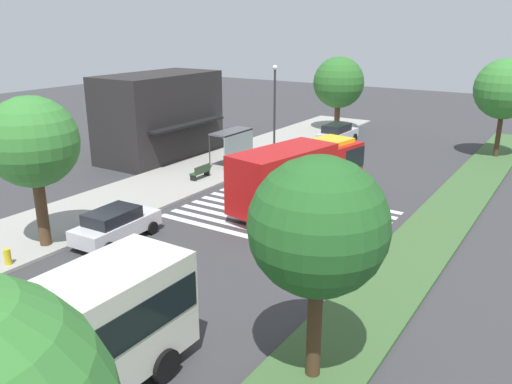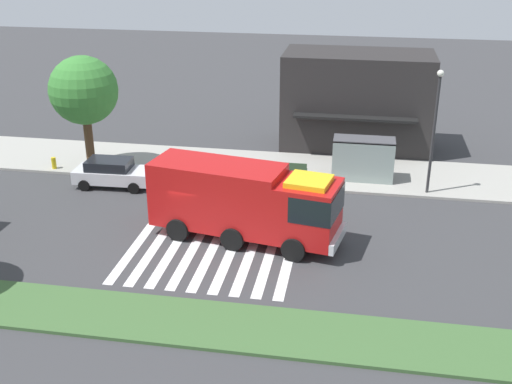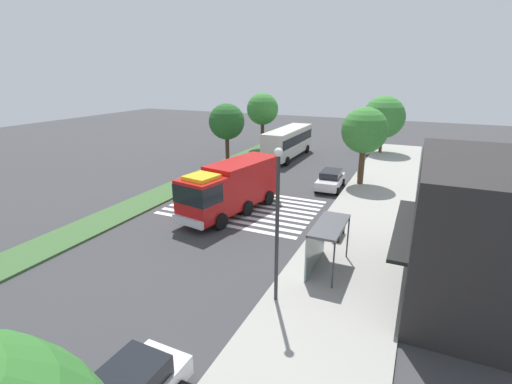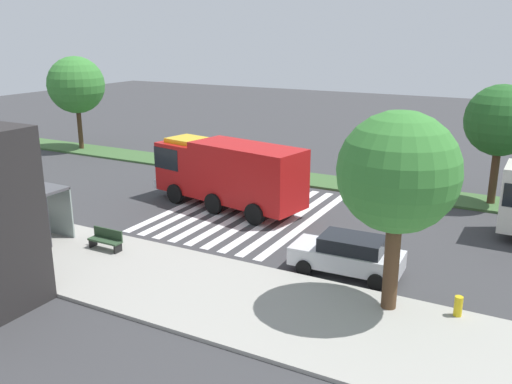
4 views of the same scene
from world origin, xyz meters
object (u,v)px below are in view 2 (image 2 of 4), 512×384
parked_car_west (113,172)px  street_lamp (435,123)px  fire_truck (249,200)px  bench_near_shelter (293,169)px  fire_hydrant (54,163)px  bus_stop_shelter (364,152)px  sidewalk_tree_west (84,91)px

parked_car_west → street_lamp: bearing=3.7°
fire_truck → parked_car_west: bearing=160.2°
bench_near_shelter → street_lamp: bearing=-8.0°
parked_car_west → fire_hydrant: (-4.47, 1.70, -0.34)m
street_lamp → fire_hydrant: street_lamp is taller
fire_truck → parked_car_west: (-8.86, 5.17, -1.21)m
parked_car_west → street_lamp: (17.65, 1.80, 3.30)m
fire_truck → parked_car_west: fire_truck is taller
bus_stop_shelter → bench_near_shelter: size_ratio=2.19×
parked_car_west → fire_truck: bearing=-32.4°
fire_truck → bench_near_shelter: bearing=92.0°
parked_car_west → fire_hydrant: size_ratio=6.35×
bus_stop_shelter → fire_hydrant: size_ratio=5.00×
fire_truck → bench_near_shelter: fire_truck is taller
street_lamp → fire_hydrant: (-22.13, -0.10, -3.64)m
bus_stop_shelter → fire_hydrant: bus_stop_shelter is taller
fire_truck → bus_stop_shelter: (5.19, 8.07, -0.15)m
bus_stop_shelter → sidewalk_tree_west: bearing=-177.6°
sidewalk_tree_west → bus_stop_shelter: bearing=2.4°
parked_car_west → bench_near_shelter: bearing=13.8°
bench_near_shelter → sidewalk_tree_west: (-12.31, -0.66, 4.33)m
fire_truck → bus_stop_shelter: 9.60m
bench_near_shelter → fire_hydrant: size_ratio=2.29×
sidewalk_tree_west → street_lamp: bearing=-1.2°
street_lamp → sidewalk_tree_west: street_lamp is taller
bus_stop_shelter → street_lamp: bearing=-16.9°
fire_truck → fire_hydrant: fire_truck is taller
sidewalk_tree_west → fire_hydrant: sidewalk_tree_west is taller
bus_stop_shelter → bench_near_shelter: 4.20m
fire_hydrant → fire_truck: bearing=-27.3°
parked_car_west → fire_hydrant: bearing=157.0°
bench_near_shelter → street_lamp: (7.61, -1.06, 3.54)m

